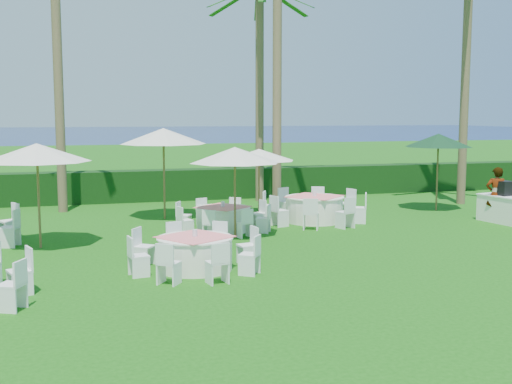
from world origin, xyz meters
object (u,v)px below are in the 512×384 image
at_px(umbrella_a, 37,153).
at_px(banquet_table_e, 223,218).
at_px(umbrella_c, 163,136).
at_px(banquet_table_b, 195,252).
at_px(banquet_table_f, 314,208).
at_px(umbrella_d, 259,155).
at_px(umbrella_b, 235,155).
at_px(staff_person, 496,195).
at_px(umbrella_green, 438,140).

bearing_deg(umbrella_a, banquet_table_e, 12.05).
bearing_deg(umbrella_c, banquet_table_b, -92.56).
bearing_deg(banquet_table_f, umbrella_d, 131.57).
xyz_separation_m(banquet_table_f, umbrella_b, (-3.04, -1.85, 1.84)).
relative_size(banquet_table_b, umbrella_d, 1.23).
bearing_deg(staff_person, umbrella_c, 1.82).
relative_size(umbrella_c, umbrella_green, 1.08).
bearing_deg(umbrella_c, umbrella_b, -68.91).
distance_m(banquet_table_e, staff_person, 8.63).
relative_size(umbrella_d, staff_person, 1.38).
bearing_deg(banquet_table_e, staff_person, -5.83).
distance_m(umbrella_d, umbrella_green, 6.42).
bearing_deg(banquet_table_b, umbrella_b, 62.43).
relative_size(banquet_table_e, umbrella_a, 1.04).
bearing_deg(umbrella_c, staff_person, -19.17).
relative_size(banquet_table_f, umbrella_a, 1.20).
relative_size(banquet_table_e, umbrella_c, 0.95).
relative_size(banquet_table_f, umbrella_green, 1.18).
xyz_separation_m(banquet_table_f, umbrella_d, (-1.37, 1.54, 1.61)).
bearing_deg(banquet_table_e, umbrella_a, -167.95).
relative_size(banquet_table_e, banquet_table_f, 0.87).
distance_m(umbrella_green, staff_person, 3.17).
xyz_separation_m(banquet_table_e, umbrella_d, (1.76, 2.29, 1.67)).
distance_m(umbrella_c, umbrella_green, 9.51).
xyz_separation_m(banquet_table_e, umbrella_a, (-4.99, -1.07, 2.05)).
bearing_deg(umbrella_b, staff_person, 1.58).
relative_size(umbrella_b, umbrella_d, 1.05).
relative_size(umbrella_c, umbrella_d, 1.23).
height_order(umbrella_c, umbrella_d, umbrella_c).
xyz_separation_m(umbrella_b, umbrella_d, (1.67, 3.40, -0.23)).
xyz_separation_m(banquet_table_e, banquet_table_f, (3.12, 0.74, 0.06)).
bearing_deg(umbrella_d, banquet_table_f, -48.43).
xyz_separation_m(umbrella_b, umbrella_c, (-1.42, 3.68, 0.40)).
bearing_deg(banquet_table_e, umbrella_c, 117.46).
height_order(banquet_table_b, umbrella_green, umbrella_green).
relative_size(umbrella_b, staff_person, 1.44).
distance_m(umbrella_a, umbrella_green, 13.45).
distance_m(umbrella_a, umbrella_c, 5.16).
height_order(umbrella_a, umbrella_green, umbrella_green).
bearing_deg(umbrella_b, umbrella_d, 63.76).
relative_size(banquet_table_e, umbrella_b, 1.11).
height_order(banquet_table_b, umbrella_b, umbrella_b).
height_order(banquet_table_f, umbrella_c, umbrella_c).
bearing_deg(staff_person, umbrella_b, 22.57).
height_order(banquet_table_f, umbrella_d, umbrella_d).
height_order(umbrella_a, umbrella_b, umbrella_a).
distance_m(umbrella_a, staff_person, 13.65).
bearing_deg(banquet_table_f, staff_person, -16.56).
bearing_deg(banquet_table_b, umbrella_d, 63.10).
bearing_deg(umbrella_green, staff_person, -81.02).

